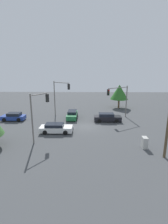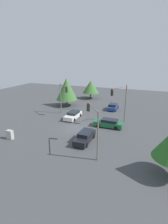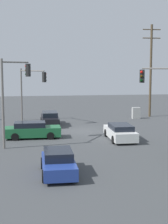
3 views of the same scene
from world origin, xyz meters
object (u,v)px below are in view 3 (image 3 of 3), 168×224
at_px(sedan_blue, 58,163).
at_px(traffic_signal_aux, 13,87).
at_px(electrical_cabinet, 136,113).
at_px(sedan_white, 120,132).
at_px(traffic_signal_main, 31,85).
at_px(sedan_dark, 50,119).
at_px(sedan_green, 32,130).
at_px(traffic_signal_cross, 160,91).

height_order(sedan_blue, traffic_signal_aux, traffic_signal_aux).
bearing_deg(electrical_cabinet, sedan_white, 66.83).
relative_size(sedan_blue, traffic_signal_aux, 0.61).
bearing_deg(sedan_blue, sedan_white, -124.25).
bearing_deg(traffic_signal_aux, traffic_signal_main, 25.34).
distance_m(traffic_signal_aux, electrical_cabinet, 18.30).
relative_size(sedan_white, sedan_dark, 1.00).
height_order(sedan_green, sedan_dark, sedan_dark).
bearing_deg(traffic_signal_aux, sedan_dark, 11.67).
distance_m(sedan_dark, traffic_signal_aux, 9.93).
distance_m(traffic_signal_main, electrical_cabinet, 12.71).
bearing_deg(traffic_signal_main, sedan_dark, 7.20).
height_order(sedan_blue, traffic_signal_main, traffic_signal_main).
bearing_deg(traffic_signal_aux, sedan_blue, -128.32).
distance_m(sedan_green, traffic_signal_main, 9.16).
bearing_deg(sedan_dark, traffic_signal_cross, -48.86).
bearing_deg(sedan_green, sedan_blue, 8.23).
relative_size(sedan_blue, electrical_cabinet, 3.05).
distance_m(sedan_green, traffic_signal_aux, 4.72).
height_order(sedan_green, traffic_signal_main, traffic_signal_main).
bearing_deg(traffic_signal_aux, sedan_white, -54.17).
xyz_separation_m(sedan_green, traffic_signal_main, (0.11, -8.50, 3.42)).
relative_size(sedan_green, traffic_signal_cross, 0.76).
bearing_deg(sedan_white, traffic_signal_main, 125.88).
distance_m(sedan_white, sedan_dark, 9.71).
xyz_separation_m(sedan_white, sedan_blue, (5.81, 8.53, 0.01)).
height_order(sedan_dark, traffic_signal_aux, traffic_signal_aux).
bearing_deg(sedan_dark, sedan_blue, -91.10).
relative_size(sedan_green, sedan_white, 1.02).
height_order(traffic_signal_main, traffic_signal_cross, traffic_signal_cross).
distance_m(traffic_signal_cross, electrical_cabinet, 13.34).
bearing_deg(traffic_signal_main, traffic_signal_aux, -39.95).
bearing_deg(sedan_green, traffic_signal_aux, -30.29).
bearing_deg(electrical_cabinet, traffic_signal_cross, 81.29).
relative_size(traffic_signal_cross, traffic_signal_aux, 0.93).
height_order(sedan_white, sedan_blue, sedan_blue).
height_order(sedan_dark, sedan_blue, sedan_dark).
xyz_separation_m(sedan_green, sedan_blue, (-1.49, 10.28, -0.02)).
relative_size(sedan_dark, traffic_signal_cross, 0.75).
relative_size(sedan_white, sedan_blue, 1.14).
relative_size(sedan_white, electrical_cabinet, 3.49).
distance_m(traffic_signal_main, traffic_signal_cross, 15.62).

